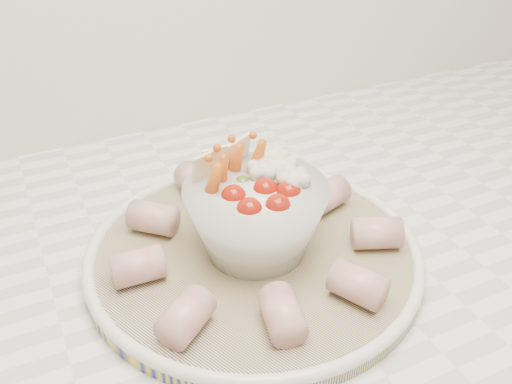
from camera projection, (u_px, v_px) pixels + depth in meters
name	position (u px, v px, depth m)	size (l,w,h in m)	color
serving_platter	(254.00, 253.00, 0.57)	(0.44, 0.44, 0.02)	navy
veggie_bowl	(256.00, 214.00, 0.55)	(0.14, 0.14, 0.11)	silver
cured_meat_rolls	(254.00, 237.00, 0.56)	(0.28, 0.28, 0.03)	#B45252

